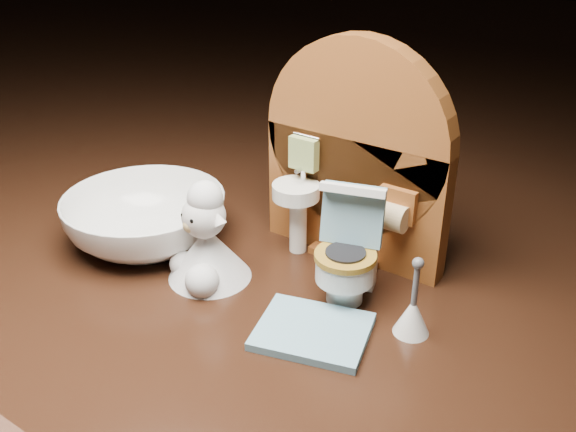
{
  "coord_description": "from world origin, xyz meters",
  "views": [
    {
      "loc": [
        0.18,
        -0.28,
        0.23
      ],
      "look_at": [
        -0.02,
        0.01,
        0.05
      ],
      "focal_mm": 40.0,
      "sensor_mm": 36.0,
      "label": 1
    }
  ],
  "objects": [
    {
      "name": "toilet_brush",
      "position": [
        0.07,
        0.01,
        0.01
      ],
      "size": [
        0.02,
        0.02,
        0.05
      ],
      "color": "white",
      "rests_on": "ground"
    },
    {
      "name": "toy_toilet",
      "position": [
        0.02,
        0.02,
        0.03
      ],
      "size": [
        0.04,
        0.05,
        0.07
      ],
      "rotation": [
        0.0,
        0.0,
        0.29
      ],
      "color": "white",
      "rests_on": "ground"
    },
    {
      "name": "ceramic_bowl",
      "position": [
        -0.13,
        -0.0,
        0.02
      ],
      "size": [
        0.12,
        0.12,
        0.04
      ],
      "primitive_type": "imported",
      "rotation": [
        0.0,
        0.0,
        -0.03
      ],
      "color": "white",
      "rests_on": "ground"
    },
    {
      "name": "backdrop_panel",
      "position": [
        -0.0,
        0.06,
        0.07
      ],
      "size": [
        0.13,
        0.05,
        0.15
      ],
      "color": "brown",
      "rests_on": "ground"
    },
    {
      "name": "plush_lamb",
      "position": [
        -0.06,
        -0.02,
        0.02
      ],
      "size": [
        0.05,
        0.06,
        0.07
      ],
      "rotation": [
        0.0,
        0.0,
        -0.24
      ],
      "color": "silver",
      "rests_on": "ground"
    },
    {
      "name": "bath_mat",
      "position": [
        0.03,
        -0.03,
        0.0
      ],
      "size": [
        0.07,
        0.07,
        0.0
      ],
      "primitive_type": "cube",
      "rotation": [
        0.0,
        0.0,
        0.27
      ],
      "color": "#70A2B6",
      "rests_on": "ground"
    }
  ]
}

